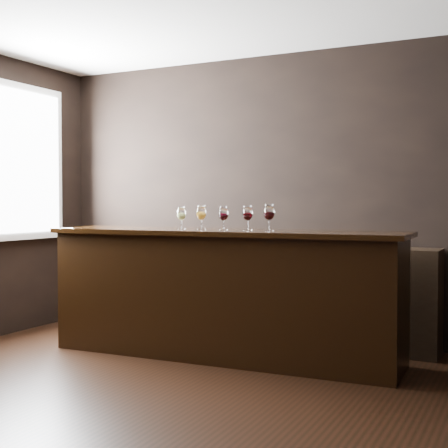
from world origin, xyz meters
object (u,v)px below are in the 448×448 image
at_px(glass_amber, 201,213).
at_px(glass_red_c, 269,213).
at_px(glass_red_a, 223,214).
at_px(back_bar_shelf, 298,294).
at_px(glass_white, 181,214).
at_px(glass_red_b, 248,214).
at_px(bar_counter, 223,296).

distance_m(glass_amber, glass_red_c, 0.62).
relative_size(glass_amber, glass_red_a, 1.05).
bearing_deg(glass_red_c, back_bar_shelf, 91.81).
bearing_deg(glass_white, glass_red_b, 2.96).
xyz_separation_m(glass_white, glass_red_c, (0.82, 0.03, 0.01)).
height_order(bar_counter, glass_red_a, glass_red_a).
relative_size(glass_white, glass_red_a, 0.99).
xyz_separation_m(glass_red_a, glass_red_c, (0.40, 0.04, 0.01)).
distance_m(glass_white, glass_red_a, 0.42).
bearing_deg(glass_red_a, glass_white, 178.57).
xyz_separation_m(bar_counter, glass_red_a, (0.02, -0.03, 0.70)).
xyz_separation_m(back_bar_shelf, glass_red_b, (-0.17, -0.78, 0.77)).
relative_size(bar_counter, glass_red_a, 15.23).
distance_m(bar_counter, glass_white, 0.81).
bearing_deg(glass_amber, back_bar_shelf, 53.80).
relative_size(glass_white, glass_red_b, 0.96).
xyz_separation_m(bar_counter, back_bar_shelf, (0.39, 0.80, -0.06)).
xyz_separation_m(glass_white, glass_red_a, (0.42, -0.01, 0.00)).
distance_m(bar_counter, back_bar_shelf, 0.89).
bearing_deg(bar_counter, glass_amber, -176.59).
bearing_deg(glass_red_a, glass_red_c, 5.87).
bearing_deg(glass_red_c, bar_counter, -178.15).
height_order(bar_counter, glass_red_c, glass_red_c).
distance_m(glass_white, glass_red_b, 0.63).
xyz_separation_m(glass_white, glass_red_b, (0.63, 0.03, 0.01)).
relative_size(glass_amber, glass_red_b, 1.02).
relative_size(back_bar_shelf, glass_red_a, 13.01).
relative_size(bar_counter, glass_white, 15.40).
xyz_separation_m(glass_amber, glass_red_c, (0.62, 0.03, 0.01)).
bearing_deg(glass_red_b, bar_counter, -176.14).
height_order(bar_counter, glass_white, glass_white).
bearing_deg(back_bar_shelf, glass_red_b, -102.32).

